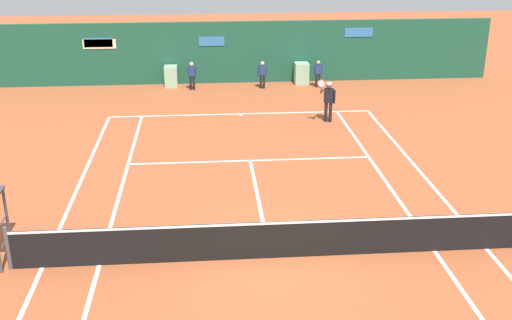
{
  "coord_description": "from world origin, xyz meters",
  "views": [
    {
      "loc": [
        -1.43,
        -13.07,
        7.59
      ],
      "look_at": [
        0.02,
        4.38,
        0.8
      ],
      "focal_mm": 44.39,
      "sensor_mm": 36.0,
      "label": 1
    }
  ],
  "objects_px": {
    "ball_kid_left_post": "(318,72)",
    "player_on_baseline": "(328,98)",
    "tennis_ball_by_sideline": "(295,222)",
    "ball_kid_centre_post": "(262,73)",
    "ball_kid_right_post": "(192,74)"
  },
  "relations": [
    {
      "from": "ball_kid_left_post",
      "to": "player_on_baseline",
      "type": "bearing_deg",
      "value": 85.32
    },
    {
      "from": "player_on_baseline",
      "to": "tennis_ball_by_sideline",
      "type": "bearing_deg",
      "value": 94.55
    },
    {
      "from": "player_on_baseline",
      "to": "ball_kid_left_post",
      "type": "height_order",
      "value": "player_on_baseline"
    },
    {
      "from": "player_on_baseline",
      "to": "ball_kid_left_post",
      "type": "xyz_separation_m",
      "value": [
        0.54,
        5.35,
        -0.22
      ]
    },
    {
      "from": "ball_kid_centre_post",
      "to": "ball_kid_right_post",
      "type": "xyz_separation_m",
      "value": [
        -3.27,
        0.0,
        0.02
      ]
    },
    {
      "from": "ball_kid_centre_post",
      "to": "tennis_ball_by_sideline",
      "type": "distance_m",
      "value": 13.98
    },
    {
      "from": "ball_kid_centre_post",
      "to": "ball_kid_right_post",
      "type": "relative_size",
      "value": 0.98
    },
    {
      "from": "ball_kid_centre_post",
      "to": "ball_kid_right_post",
      "type": "distance_m",
      "value": 3.27
    },
    {
      "from": "player_on_baseline",
      "to": "tennis_ball_by_sideline",
      "type": "height_order",
      "value": "player_on_baseline"
    },
    {
      "from": "ball_kid_left_post",
      "to": "ball_kid_centre_post",
      "type": "height_order",
      "value": "ball_kid_centre_post"
    },
    {
      "from": "ball_kid_left_post",
      "to": "tennis_ball_by_sideline",
      "type": "relative_size",
      "value": 18.71
    },
    {
      "from": "player_on_baseline",
      "to": "tennis_ball_by_sideline",
      "type": "relative_size",
      "value": 26.56
    },
    {
      "from": "player_on_baseline",
      "to": "ball_kid_left_post",
      "type": "bearing_deg",
      "value": -75.04
    },
    {
      "from": "ball_kid_left_post",
      "to": "ball_kid_right_post",
      "type": "relative_size",
      "value": 0.97
    },
    {
      "from": "ball_kid_left_post",
      "to": "ball_kid_right_post",
      "type": "height_order",
      "value": "ball_kid_right_post"
    }
  ]
}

